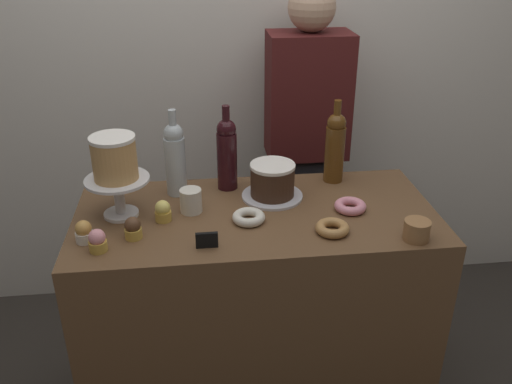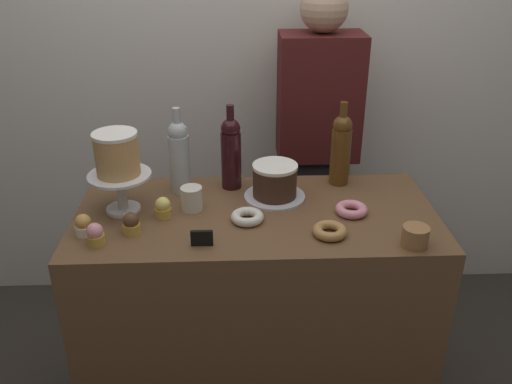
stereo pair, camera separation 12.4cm
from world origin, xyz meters
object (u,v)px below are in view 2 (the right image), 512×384
Objects in this scene: chocolate_round_cake at (275,180)px; cookie_stack at (415,236)px; wine_bottle_clear at (179,155)px; wine_bottle_dark_red at (231,152)px; cupcake_caramel at (84,225)px; price_sign_chalkboard at (202,238)px; donut_maple at (330,231)px; coffee_cup_ceramic at (192,198)px; donut_sugar at (247,217)px; barista_figure at (316,157)px; wine_bottle_amber at (341,148)px; cupcake_chocolate at (131,224)px; cupcake_lemon at (163,208)px; cupcake_strawberry at (95,235)px; white_layer_cake at (117,154)px; cake_stand_pedestal at (121,186)px; donut_pink at (351,209)px.

cookie_stack is at bearing -39.98° from chocolate_round_cake.
wine_bottle_clear is 1.00× the size of wine_bottle_dark_red.
cupcake_caramel is 0.39m from price_sign_chalkboard.
wine_bottle_dark_red reaches higher than donut_maple.
cupcake_caramel is at bearing -132.55° from wine_bottle_clear.
donut_maple is 0.50m from coffee_cup_ceramic.
price_sign_chalkboard is (0.10, -0.39, -0.12)m from wine_bottle_clear.
donut_sugar is 0.77m from barista_figure.
donut_sugar is 0.22m from coffee_cup_ceramic.
coffee_cup_ceramic reaches higher than price_sign_chalkboard.
donut_maple is (0.80, -0.04, -0.02)m from cupcake_caramel.
barista_figure is (-0.03, 0.40, -0.21)m from wine_bottle_amber.
wine_bottle_clear is 4.38× the size of cupcake_chocolate.
cupcake_lemon is 0.14m from cupcake_chocolate.
chocolate_round_cake is 0.32m from donut_maple.
chocolate_round_cake is 0.68m from cupcake_caramel.
wine_bottle_clear is at bearing 103.80° from price_sign_chalkboard.
donut_sugar is at bearing -79.03° from wine_bottle_dark_red.
cupcake_strawberry reaches higher than price_sign_chalkboard.
cupcake_lemon is (-0.39, -0.13, -0.04)m from chocolate_round_cake.
white_layer_cake is at bearing -155.16° from wine_bottle_dark_red.
white_layer_cake is 0.30m from coffee_cup_ceramic.
barista_figure reaches higher than cupcake_chocolate.
barista_figure reaches higher than wine_bottle_amber.
cake_stand_pedestal reaches higher than chocolate_round_cake.
cupcake_lemon is 0.84m from cookie_stack.
cake_stand_pedestal is at bearing -3.58° from white_layer_cake.
donut_sugar is at bearing -116.07° from barista_figure.
cupcake_caramel is 0.90m from donut_pink.
chocolate_round_cake is 1.47× the size of donut_sugar.
wine_bottle_dark_red is 0.51m from donut_maple.
cake_stand_pedestal is 0.14× the size of barista_figure.
wine_bottle_amber is at bearing 75.82° from donut_maple.
wine_bottle_amber is at bearing 90.05° from donut_pink.
chocolate_round_cake is 0.21m from donut_sugar.
cupcake_lemon is at bearing -135.69° from wine_bottle_dark_red.
chocolate_round_cake is at bearing 140.02° from cookie_stack.
cupcake_lemon is 0.65m from donut_pink.
wine_bottle_clear is at bearing 145.43° from donut_maple.
barista_figure is (0.39, 0.42, -0.21)m from wine_bottle_dark_red.
cupcake_caramel is 0.15m from cupcake_chocolate.
donut_pink is (0.61, -0.21, -0.13)m from wine_bottle_clear.
wine_bottle_amber is at bearing 4.09° from wine_bottle_clear.
chocolate_round_cake reaches higher than cupcake_strawberry.
donut_pink is 0.37m from donut_sugar.
chocolate_round_cake reaches higher than cupcake_chocolate.
donut_maple is at bearing -21.49° from donut_sugar.
donut_sugar is (0.44, -0.09, -0.08)m from cake_stand_pedestal.
cake_stand_pedestal is 0.67× the size of wine_bottle_clear.
price_sign_chalkboard is at bearing -160.02° from donut_pink.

